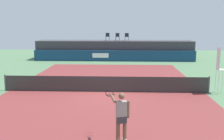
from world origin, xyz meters
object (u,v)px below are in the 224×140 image
Objects in this scene: spectator_chair_center at (127,36)px; net_post_near at (5,83)px; spectator_chair_left at (118,36)px; tennis_player at (121,116)px; spectator_chair_far_left at (108,36)px; tennis_ball at (154,86)px; net_post_far at (209,85)px; umpire_chair at (220,67)px.

spectator_chair_center is 16.90m from net_post_near.
spectator_chair_left reaches higher than tennis_player.
tennis_ball is (3.92, -13.98, -2.66)m from spectator_chair_far_left.
spectator_chair_far_left is 0.89× the size of net_post_near.
spectator_chair_left is at bearing 111.29° from net_post_far.
spectator_chair_left is 0.32× the size of umpire_chair.
tennis_player is (-0.37, -21.85, -1.73)m from spectator_chair_center.
spectator_chair_far_left is 0.89× the size of net_post_far.
net_post_far is 8.64m from tennis_player.
tennis_player is at bearing -90.96° from spectator_chair_center.
net_post_near is at bearing -170.93° from tennis_ball.
umpire_chair is at bearing -22.15° from tennis_ball.
umpire_chair is (5.34, -14.94, -1.11)m from spectator_chair_center.
spectator_chair_far_left is at bearing 116.10° from umpire_chair.
spectator_chair_left is at bearing 175.03° from spectator_chair_center.
spectator_chair_left is (1.18, -0.44, 0.00)m from spectator_chair_far_left.
spectator_chair_far_left is at bearing 70.86° from net_post_near.
spectator_chair_left and spectator_chair_center have the same top height.
spectator_chair_far_left is at bearing 105.67° from tennis_ball.
spectator_chair_center is 15.90m from umpire_chair.
net_post_far is (5.85, -15.02, -2.19)m from spectator_chair_left.
umpire_chair is 2.76× the size of net_post_near.
umpire_chair is 1.56× the size of tennis_player.
net_post_near is at bearing -109.14° from spectator_chair_far_left.
umpire_chair is at bearing 50.49° from tennis_player.
spectator_chair_far_left is at bearing 159.40° from spectator_chair_left.
tennis_ball is (-3.11, 1.48, -0.46)m from net_post_far.
net_post_far is 0.56× the size of tennis_player.
tennis_player is (-5.70, -6.91, -0.63)m from umpire_chair.
tennis_ball is at bearing -78.54° from spectator_chair_left.
spectator_chair_center is 21.92m from tennis_player.
spectator_chair_far_left is 17.27m from umpire_chair.
spectator_chair_left is 0.50× the size of tennis_player.
spectator_chair_far_left is 1.00× the size of spectator_chair_center.
spectator_chair_left is 14.07m from tennis_ball.
spectator_chair_center is at bearing 107.77° from net_post_far.
umpire_chair reaches higher than tennis_ball.
net_post_far is at bearing -72.23° from spectator_chair_center.
net_post_near is (-5.37, -15.47, -2.19)m from spectator_chair_far_left.
net_post_far reaches higher than tennis_ball.
spectator_chair_far_left is at bearing 94.80° from tennis_player.
net_post_far is at bearing 0.00° from net_post_near.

